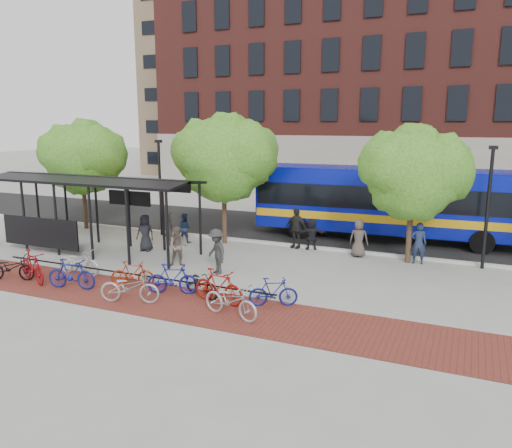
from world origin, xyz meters
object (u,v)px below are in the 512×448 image
at_px(tree_c, 416,170).
at_px(bike_5, 133,274).
at_px(bike_10, 231,300).
at_px(bike_11, 273,292).
at_px(bike_9, 219,286).
at_px(pedestrian_7, 419,243).
at_px(pedestrian_6, 359,238).
at_px(bike_1, 33,267).
at_px(bike_3, 71,274).
at_px(tree_a, 83,155).
at_px(pedestrian_5, 312,234).
at_px(bus_shelter, 90,188).
at_px(pedestrian_8, 178,247).
at_px(bike_6, 130,287).
at_px(pedestrian_1, 169,228).
at_px(bike_0, 11,268).
at_px(tree_b, 226,155).
at_px(pedestrian_2, 184,228).
at_px(lamp_post_right, 488,204).
at_px(lamp_post_left, 160,185).
at_px(pedestrian_9, 217,252).
at_px(bike_8, 201,283).
at_px(pedestrian_0, 145,233).
at_px(bike_7, 173,279).
at_px(bus, 390,199).
at_px(bike_2, 79,262).
at_px(pedestrian_4, 296,228).

height_order(tree_c, bike_5, tree_c).
relative_size(bike_10, bike_11, 1.29).
distance_m(tree_c, bike_9, 10.08).
height_order(bike_10, pedestrian_7, pedestrian_7).
distance_m(bike_10, pedestrian_6, 9.04).
relative_size(tree_c, bike_11, 3.60).
bearing_deg(bike_1, bike_3, -67.92).
xyz_separation_m(tree_a, pedestrian_5, (13.35, 0.45, -3.47)).
distance_m(bus_shelter, pedestrian_8, 5.67).
height_order(bike_6, bike_10, bike_10).
xyz_separation_m(tree_c, bike_6, (-8.18, -8.95, -3.51)).
xyz_separation_m(tree_a, pedestrian_1, (6.55, -1.50, -3.38)).
distance_m(bike_0, pedestrian_5, 13.11).
xyz_separation_m(tree_c, bike_11, (-3.57, -7.30, -3.56)).
xyz_separation_m(tree_b, bike_3, (-2.05, -8.64, -3.89)).
height_order(bike_6, pedestrian_2, pedestrian_2).
xyz_separation_m(tree_b, lamp_post_right, (11.90, 0.25, -1.71)).
bearing_deg(lamp_post_left, pedestrian_9, -39.99).
relative_size(tree_b, bike_8, 3.48).
xyz_separation_m(bike_11, pedestrian_0, (-8.28, 4.38, 0.38)).
bearing_deg(bike_8, bike_11, -62.60).
bearing_deg(bike_1, bike_11, -59.27).
relative_size(bike_6, pedestrian_7, 1.14).
xyz_separation_m(bike_11, pedestrian_1, (-7.87, 5.80, 0.36)).
bearing_deg(bike_10, pedestrian_6, 0.67).
xyz_separation_m(tree_a, pedestrian_2, (6.98, -0.78, -3.48)).
bearing_deg(pedestrian_7, pedestrian_5, -13.39).
bearing_deg(bike_7, tree_c, -62.50).
distance_m(bus, pedestrian_2, 10.72).
distance_m(bike_0, bike_2, 2.50).
bearing_deg(tree_a, bike_3, -51.17).
bearing_deg(lamp_post_left, bike_5, -63.12).
distance_m(bus, pedestrian_4, 5.44).
relative_size(pedestrian_1, pedestrian_6, 0.99).
bearing_deg(bike_0, tree_c, -75.83).
bearing_deg(pedestrian_4, bike_5, -101.88).
distance_m(tree_c, bike_8, 10.35).
relative_size(lamp_post_left, bus, 0.37).
bearing_deg(pedestrian_6, bike_9, 64.40).
bearing_deg(bike_8, bike_7, 124.67).
xyz_separation_m(bike_8, pedestrian_2, (-4.76, 6.65, 0.27)).
height_order(bus_shelter, pedestrian_7, bus_shelter).
bearing_deg(pedestrian_4, lamp_post_right, 11.68).
height_order(lamp_post_left, bike_1, lamp_post_left).
bearing_deg(bike_7, bike_3, 86.88).
xyz_separation_m(bike_0, pedestrian_9, (6.95, 3.93, 0.43)).
bearing_deg(bike_10, pedestrian_0, 66.36).
bearing_deg(pedestrian_6, bike_8, 57.88).
bearing_deg(pedestrian_5, pedestrian_9, 43.89).
bearing_deg(pedestrian_2, pedestrian_9, 129.75).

